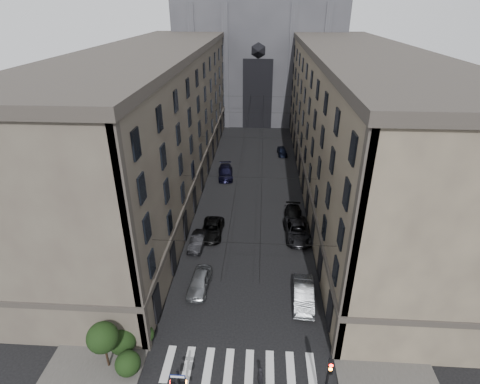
% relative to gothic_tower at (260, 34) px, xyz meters
% --- Properties ---
extents(sidewalk_left, '(7.00, 80.00, 0.15)m').
position_rel_gothic_tower_xyz_m(sidewalk_left, '(-10.50, -38.96, -17.72)').
color(sidewalk_left, '#383533').
rests_on(sidewalk_left, ground).
extents(sidewalk_right, '(7.00, 80.00, 0.15)m').
position_rel_gothic_tower_xyz_m(sidewalk_right, '(10.50, -38.96, -17.72)').
color(sidewalk_right, '#383533').
rests_on(sidewalk_right, ground).
extents(zebra_crossing, '(11.00, 3.20, 0.01)m').
position_rel_gothic_tower_xyz_m(zebra_crossing, '(0.00, -69.96, -17.79)').
color(zebra_crossing, beige).
rests_on(zebra_crossing, ground).
extents(building_left, '(13.60, 60.60, 18.85)m').
position_rel_gothic_tower_xyz_m(building_left, '(-13.44, -38.96, -8.45)').
color(building_left, '#483F37').
rests_on(building_left, ground).
extents(building_right, '(13.60, 60.60, 18.85)m').
position_rel_gothic_tower_xyz_m(building_right, '(13.44, -38.96, -8.45)').
color(building_right, brown).
rests_on(building_right, ground).
extents(gothic_tower, '(35.00, 23.00, 58.00)m').
position_rel_gothic_tower_xyz_m(gothic_tower, '(0.00, 0.00, 0.00)').
color(gothic_tower, '#2D2D33').
rests_on(gothic_tower, ground).
extents(traffic_light_right, '(0.34, 0.50, 5.20)m').
position_rel_gothic_tower_xyz_m(traffic_light_right, '(5.60, -73.04, -14.51)').
color(traffic_light_right, black).
rests_on(traffic_light_right, ground).
extents(shrub_cluster, '(3.90, 4.40, 3.90)m').
position_rel_gothic_tower_xyz_m(shrub_cluster, '(-8.72, -69.95, -16.00)').
color(shrub_cluster, black).
rests_on(shrub_cluster, sidewalk_left).
extents(tram_wires, '(14.00, 60.00, 0.43)m').
position_rel_gothic_tower_xyz_m(tram_wires, '(0.00, -39.33, -10.55)').
color(tram_wires, black).
rests_on(tram_wires, ground).
extents(car_left_near, '(2.06, 4.58, 1.53)m').
position_rel_gothic_tower_xyz_m(car_left_near, '(-4.20, -61.71, -17.03)').
color(car_left_near, slate).
rests_on(car_left_near, ground).
extents(car_left_midnear, '(1.78, 4.25, 1.37)m').
position_rel_gothic_tower_xyz_m(car_left_midnear, '(-5.44, -55.08, -17.11)').
color(car_left_midnear, black).
rests_on(car_left_midnear, ground).
extents(car_left_midfar, '(2.45, 5.20, 1.44)m').
position_rel_gothic_tower_xyz_m(car_left_midfar, '(-4.20, -52.66, -17.08)').
color(car_left_midfar, black).
rests_on(car_left_midfar, ground).
extents(car_left_far, '(2.72, 5.55, 1.56)m').
position_rel_gothic_tower_xyz_m(car_left_far, '(-4.20, -36.64, -17.02)').
color(car_left_far, black).
rests_on(car_left_far, ground).
extents(car_right_near, '(2.00, 5.04, 1.63)m').
position_rel_gothic_tower_xyz_m(car_right_near, '(5.24, -62.90, -16.98)').
color(car_right_near, gray).
rests_on(car_right_near, ground).
extents(car_right_midnear, '(2.97, 6.02, 1.64)m').
position_rel_gothic_tower_xyz_m(car_right_midnear, '(5.48, -52.48, -16.98)').
color(car_right_midnear, black).
rests_on(car_right_midnear, ground).
extents(car_right_midfar, '(2.38, 5.29, 1.50)m').
position_rel_gothic_tower_xyz_m(car_right_midfar, '(5.21, -49.32, -17.05)').
color(car_right_midfar, black).
rests_on(car_right_midfar, ground).
extents(car_right_far, '(1.84, 3.91, 1.29)m').
position_rel_gothic_tower_xyz_m(car_right_far, '(4.76, -26.69, -17.15)').
color(car_right_far, black).
rests_on(car_right_far, ground).
extents(pedestrian, '(0.59, 0.74, 1.79)m').
position_rel_gothic_tower_xyz_m(pedestrian, '(1.58, -71.31, -16.91)').
color(pedestrian, black).
rests_on(pedestrian, ground).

